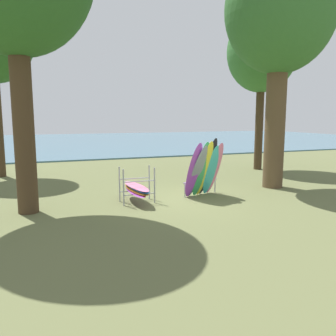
{
  "coord_description": "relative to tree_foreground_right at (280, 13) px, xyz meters",
  "views": [
    {
      "loc": [
        -5.19,
        -11.11,
        2.99
      ],
      "look_at": [
        -0.71,
        0.69,
        1.1
      ],
      "focal_mm": 36.89,
      "sensor_mm": 36.0,
      "label": 1
    }
  ],
  "objects": [
    {
      "name": "ground_plane",
      "position": [
        -4.13,
        -0.85,
        -7.06
      ],
      "size": [
        80.0,
        80.0,
        0.0
      ],
      "primitive_type": "plane",
      "color": "#60663D"
    },
    {
      "name": "lake_water",
      "position": [
        -4.13,
        29.74,
        -7.01
      ],
      "size": [
        80.0,
        36.0,
        0.1
      ],
      "primitive_type": "cube",
      "color": "#477084",
      "rests_on": "ground"
    },
    {
      "name": "tree_foreground_right",
      "position": [
        0.0,
        0.0,
        0.0
      ],
      "size": [
        4.42,
        4.42,
        9.77
      ],
      "color": "brown",
      "rests_on": "ground"
    },
    {
      "name": "tree_far_left_back",
      "position": [
        2.41,
        4.48,
        -0.63
      ],
      "size": [
        3.81,
        3.81,
        8.68
      ],
      "color": "#42301E",
      "rests_on": "ground"
    },
    {
      "name": "leaning_board_pile",
      "position": [
        -3.55,
        -0.57,
        -6.03
      ],
      "size": [
        1.72,
        1.26,
        2.22
      ],
      "color": "purple",
      "rests_on": "ground"
    },
    {
      "name": "board_storage_rack",
      "position": [
        -6.16,
        -0.51,
        -6.57
      ],
      "size": [
        1.15,
        2.13,
        1.25
      ],
      "color": "#9EA0A5",
      "rests_on": "ground"
    }
  ]
}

